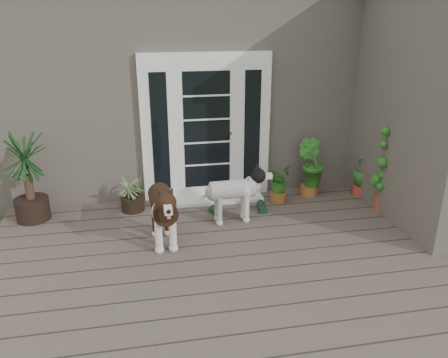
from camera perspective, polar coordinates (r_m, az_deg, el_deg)
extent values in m
cube|color=#6B5B4C|center=(5.05, 4.08, -12.13)|extent=(6.20, 4.60, 0.12)
cube|color=#665E54|center=(8.51, -3.07, 12.28)|extent=(7.40, 4.00, 3.10)
cube|color=#665E54|center=(6.69, 26.85, 7.79)|extent=(1.60, 2.40, 3.10)
cube|color=white|center=(6.56, -2.27, 6.58)|extent=(1.90, 0.14, 2.15)
cube|color=white|center=(6.70, -1.88, -2.56)|extent=(1.60, 0.40, 0.05)
imported|color=#1A5B1E|center=(6.64, 7.02, -0.95)|extent=(0.53, 0.53, 0.48)
imported|color=#22651C|center=(6.92, 11.00, 0.55)|extent=(0.63, 0.63, 0.66)
imported|color=#175217|center=(7.15, 17.46, 0.38)|extent=(0.41, 0.41, 0.61)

